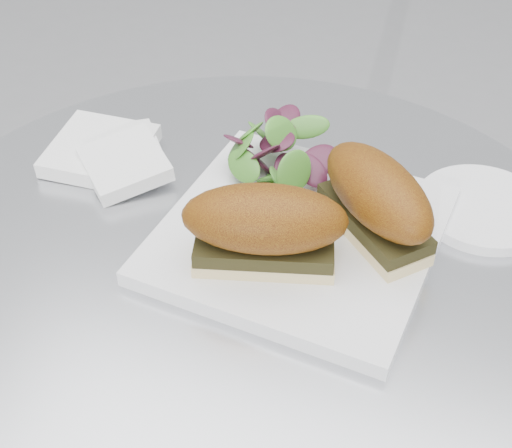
{
  "coord_description": "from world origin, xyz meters",
  "views": [
    {
      "loc": [
        0.16,
        -0.44,
        1.19
      ],
      "look_at": [
        0.01,
        0.02,
        0.77
      ],
      "focal_mm": 50.0,
      "sensor_mm": 36.0,
      "label": 1
    }
  ],
  "objects_px": {
    "sandwich_left": "(265,227)",
    "sandwich_right": "(377,199)",
    "plate": "(300,234)",
    "saucer": "(483,208)"
  },
  "relations": [
    {
      "from": "plate",
      "to": "sandwich_left",
      "type": "relative_size",
      "value": 1.61
    },
    {
      "from": "plate",
      "to": "saucer",
      "type": "relative_size",
      "value": 1.89
    },
    {
      "from": "sandwich_right",
      "to": "saucer",
      "type": "distance_m",
      "value": 0.14
    },
    {
      "from": "sandwich_right",
      "to": "saucer",
      "type": "relative_size",
      "value": 1.09
    },
    {
      "from": "plate",
      "to": "saucer",
      "type": "distance_m",
      "value": 0.19
    },
    {
      "from": "plate",
      "to": "sandwich_left",
      "type": "height_order",
      "value": "sandwich_left"
    },
    {
      "from": "plate",
      "to": "sandwich_right",
      "type": "height_order",
      "value": "sandwich_right"
    },
    {
      "from": "sandwich_left",
      "to": "sandwich_right",
      "type": "bearing_deg",
      "value": 24.62
    },
    {
      "from": "saucer",
      "to": "sandwich_left",
      "type": "bearing_deg",
      "value": -140.03
    },
    {
      "from": "plate",
      "to": "saucer",
      "type": "bearing_deg",
      "value": 30.88
    }
  ]
}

